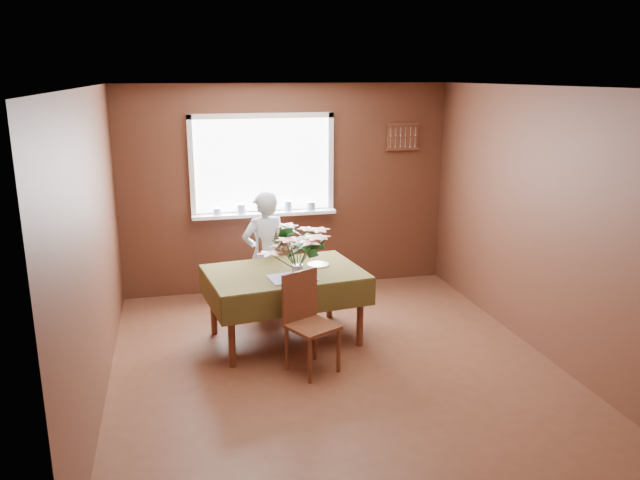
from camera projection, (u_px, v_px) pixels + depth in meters
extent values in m
plane|color=#522B1C|center=(334.00, 364.00, 5.77)|extent=(4.50, 4.50, 0.00)
plane|color=white|center=(336.00, 87.00, 5.12)|extent=(4.50, 4.50, 0.00)
plane|color=brown|center=(287.00, 189.00, 7.56)|extent=(4.00, 0.00, 4.00)
plane|color=brown|center=(442.00, 335.00, 3.33)|extent=(4.00, 0.00, 4.00)
plane|color=brown|center=(94.00, 248.00, 5.00)|extent=(0.00, 4.50, 4.50)
plane|color=brown|center=(539.00, 222.00, 5.90)|extent=(0.00, 4.50, 4.50)
cube|color=white|center=(263.00, 165.00, 7.40)|extent=(1.60, 0.01, 1.10)
cube|color=white|center=(262.00, 116.00, 7.24)|extent=(1.72, 0.06, 0.06)
cube|color=white|center=(264.00, 213.00, 7.54)|extent=(1.72, 0.06, 0.06)
cube|color=white|center=(191.00, 168.00, 7.20)|extent=(0.06, 0.06, 1.22)
cube|color=white|center=(330.00, 163.00, 7.57)|extent=(0.06, 0.06, 1.22)
cube|color=white|center=(265.00, 214.00, 7.47)|extent=(1.72, 0.20, 0.04)
cylinder|color=white|center=(217.00, 211.00, 7.31)|extent=(0.09, 0.09, 0.08)
cylinder|color=white|center=(241.00, 209.00, 7.37)|extent=(0.11, 0.11, 0.12)
cylinder|color=white|center=(265.00, 209.00, 7.43)|extent=(0.12, 0.12, 0.09)
cylinder|color=white|center=(288.00, 206.00, 7.49)|extent=(0.10, 0.10, 0.13)
cylinder|color=white|center=(311.00, 206.00, 7.56)|extent=(0.11, 0.11, 0.10)
cube|color=brown|center=(402.00, 137.00, 7.71)|extent=(0.40, 0.03, 0.30)
cube|color=brown|center=(403.00, 124.00, 7.65)|extent=(0.44, 0.04, 0.03)
cube|color=brown|center=(402.00, 149.00, 7.73)|extent=(0.44, 0.04, 0.03)
cylinder|color=brown|center=(232.00, 332.00, 5.64)|extent=(0.07, 0.07, 0.68)
cylinder|color=brown|center=(360.00, 313.00, 6.09)|extent=(0.07, 0.07, 0.68)
cylinder|color=brown|center=(213.00, 303.00, 6.36)|extent=(0.07, 0.07, 0.68)
cylinder|color=brown|center=(329.00, 288.00, 6.81)|extent=(0.07, 0.07, 0.68)
cube|color=brown|center=(285.00, 274.00, 6.13)|extent=(1.55, 1.14, 0.04)
cube|color=#383014|center=(284.00, 271.00, 6.13)|extent=(1.61, 1.21, 0.01)
cube|color=#383014|center=(302.00, 302.00, 5.71)|extent=(1.48, 0.21, 0.27)
cube|color=#383014|center=(270.00, 270.00, 6.62)|extent=(1.48, 0.21, 0.27)
cube|color=#383014|center=(210.00, 294.00, 5.90)|extent=(0.15, 1.01, 0.27)
cube|color=#383014|center=(353.00, 276.00, 6.42)|extent=(0.15, 1.01, 0.27)
cube|color=#4D64DC|center=(292.00, 278.00, 5.91)|extent=(0.47, 0.37, 0.01)
cylinder|color=brown|center=(272.00, 282.00, 7.33)|extent=(0.04, 0.04, 0.47)
cylinder|color=brown|center=(244.00, 288.00, 7.11)|extent=(0.04, 0.04, 0.47)
cylinder|color=brown|center=(290.00, 290.00, 7.04)|extent=(0.04, 0.04, 0.47)
cylinder|color=brown|center=(262.00, 297.00, 6.82)|extent=(0.04, 0.04, 0.47)
cube|color=brown|center=(267.00, 269.00, 7.01)|extent=(0.58, 0.58, 0.03)
cube|color=brown|center=(276.00, 249.00, 6.78)|extent=(0.41, 0.21, 0.52)
cylinder|color=brown|center=(310.00, 361.00, 5.37)|extent=(0.04, 0.04, 0.41)
cylinder|color=brown|center=(339.00, 350.00, 5.58)|extent=(0.04, 0.04, 0.41)
cylinder|color=brown|center=(287.00, 349.00, 5.61)|extent=(0.04, 0.04, 0.41)
cylinder|color=brown|center=(315.00, 339.00, 5.82)|extent=(0.04, 0.04, 0.41)
cube|color=brown|center=(312.00, 327.00, 5.54)|extent=(0.52, 0.52, 0.03)
cube|color=brown|center=(300.00, 295.00, 5.61)|extent=(0.36, 0.20, 0.46)
imported|color=white|center=(265.00, 255.00, 6.75)|extent=(0.59, 0.47, 1.40)
cylinder|color=white|center=(297.00, 271.00, 5.89)|extent=(0.11, 0.11, 0.14)
cylinder|color=#33662D|center=(297.00, 261.00, 5.86)|extent=(0.06, 0.06, 0.10)
cylinder|color=white|center=(318.00, 265.00, 6.30)|extent=(0.23, 0.23, 0.01)
cube|color=silver|center=(309.00, 275.00, 5.98)|extent=(0.03, 0.20, 0.00)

